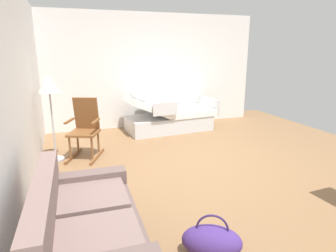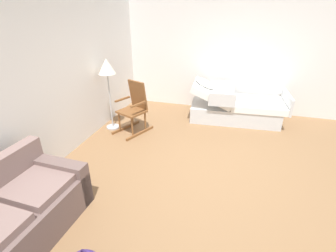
% 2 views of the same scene
% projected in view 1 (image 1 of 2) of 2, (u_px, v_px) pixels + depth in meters
% --- Properties ---
extents(ground_plane, '(7.17, 7.17, 0.00)m').
position_uv_depth(ground_plane, '(203.00, 165.00, 4.88)').
color(ground_plane, olive).
extents(back_wall, '(5.94, 0.10, 2.70)m').
position_uv_depth(back_wall, '(19.00, 92.00, 3.70)').
color(back_wall, white).
rests_on(back_wall, ground).
extents(side_wall, '(0.10, 5.32, 2.70)m').
position_uv_depth(side_wall, '(152.00, 71.00, 7.20)').
color(side_wall, white).
rests_on(side_wall, ground).
extents(hospital_bed, '(1.11, 2.15, 0.99)m').
position_uv_depth(hospital_bed, '(169.00, 118.00, 6.91)').
color(hospital_bed, silver).
rests_on(hospital_bed, ground).
extents(couch, '(1.63, 0.90, 0.85)m').
position_uv_depth(couch, '(87.00, 237.00, 2.53)').
color(couch, '#68534F').
rests_on(couch, ground).
extents(rocking_chair, '(0.88, 0.73, 1.05)m').
position_uv_depth(rocking_chair, '(85.00, 129.00, 5.18)').
color(rocking_chair, brown).
rests_on(rocking_chair, ground).
extents(floor_lamp, '(0.34, 0.34, 1.48)m').
position_uv_depth(floor_lamp, '(49.00, 89.00, 4.81)').
color(floor_lamp, '#B2B5BA').
rests_on(floor_lamp, ground).
extents(duffel_bag, '(0.55, 0.64, 0.43)m').
position_uv_depth(duffel_bag, '(212.00, 241.00, 2.71)').
color(duffel_bag, '#472D7A').
rests_on(duffel_bag, ground).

